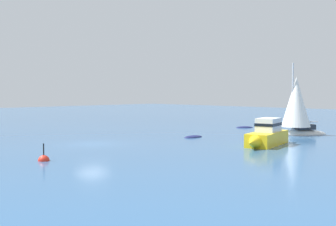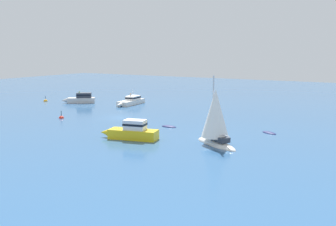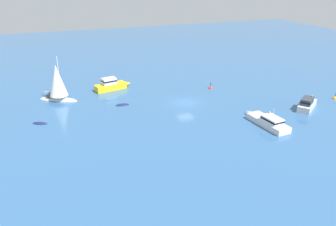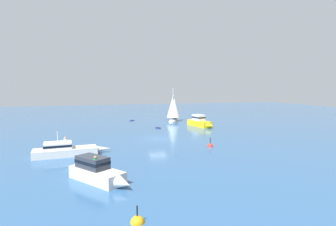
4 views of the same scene
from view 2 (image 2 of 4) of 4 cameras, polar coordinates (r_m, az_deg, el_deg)
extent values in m
plane|color=#2D5684|center=(58.08, -6.85, -0.65)|extent=(160.00, 160.00, 0.00)
ellipsoid|color=silver|center=(41.58, 6.93, -4.59)|extent=(6.24, 4.60, 1.07)
cube|color=#2D333D|center=(40.80, 7.57, -3.73)|extent=(2.20, 1.92, 0.51)
cylinder|color=silver|center=(41.35, 6.52, 0.80)|extent=(0.15, 0.15, 6.66)
cylinder|color=silver|center=(40.66, 7.61, -3.04)|extent=(2.51, 1.57, 0.12)
cone|color=white|center=(41.10, 6.83, -0.01)|extent=(3.91, 3.91, 4.99)
ellipsoid|color=#191E4C|center=(50.72, 0.14, -2.01)|extent=(2.19, 1.19, 0.40)
cube|color=yellow|center=(43.97, -5.02, -3.08)|extent=(5.69, 3.02, 1.08)
cone|color=yellow|center=(45.33, -8.93, -2.79)|extent=(1.56, 1.36, 1.08)
cube|color=silver|center=(43.67, -4.78, -1.70)|extent=(2.62, 1.97, 1.11)
cube|color=black|center=(43.66, -4.78, -1.63)|extent=(2.67, 2.02, 0.24)
cube|color=silver|center=(75.02, -12.37, 1.80)|extent=(5.04, 4.29, 0.97)
cone|color=silver|center=(75.48, -14.65, 1.76)|extent=(1.56, 1.50, 0.97)
cube|color=#2D333D|center=(74.85, -12.01, 2.52)|extent=(2.97, 2.68, 0.91)
cube|color=black|center=(74.84, -12.01, 2.55)|extent=(3.03, 2.74, 0.24)
cylinder|color=#19994C|center=(75.34, -12.64, 2.55)|extent=(0.32, 0.32, 0.93)
sphere|color=#958750|center=(75.28, -12.66, 2.99)|extent=(0.24, 0.24, 0.24)
cube|color=silver|center=(71.46, -5.34, 1.55)|extent=(2.64, 6.63, 0.80)
cone|color=silver|center=(68.10, -7.08, 1.14)|extent=(0.93, 1.68, 0.80)
cube|color=white|center=(71.99, -5.05, 2.21)|extent=(1.92, 2.87, 0.70)
cube|color=black|center=(71.99, -5.05, 2.24)|extent=(1.96, 2.91, 0.24)
cylinder|color=silver|center=(71.88, -5.06, 2.97)|extent=(0.08, 0.08, 1.20)
cylinder|color=white|center=(71.37, -5.41, 2.28)|extent=(0.32, 0.32, 1.02)
sphere|color=tan|center=(71.30, -5.41, 2.78)|extent=(0.24, 0.24, 0.24)
ellipsoid|color=#191E4C|center=(48.48, 14.37, -2.83)|extent=(2.28, 1.86, 0.37)
sphere|color=red|center=(59.05, -15.10, -0.74)|extent=(0.72, 0.72, 0.72)
cylinder|color=black|center=(58.94, -15.13, -0.04)|extent=(0.08, 0.08, 0.74)
sphere|color=orange|center=(79.08, -17.23, 1.62)|extent=(0.77, 0.77, 0.77)
cylinder|color=black|center=(79.00, -17.25, 2.10)|extent=(0.08, 0.08, 0.57)
camera|label=1|loc=(57.09, -42.31, 1.27)|focal=44.53mm
camera|label=3|loc=(92.51, 22.26, 14.23)|focal=36.07mm
camera|label=4|loc=(90.86, -22.32, 6.88)|focal=29.32mm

